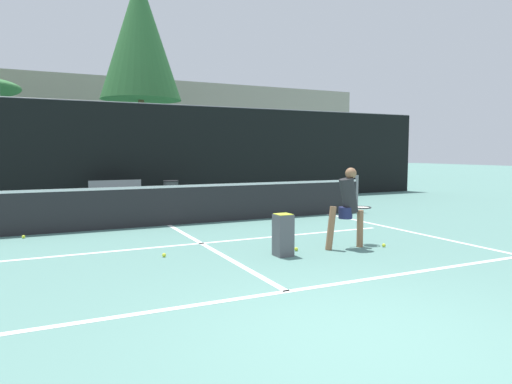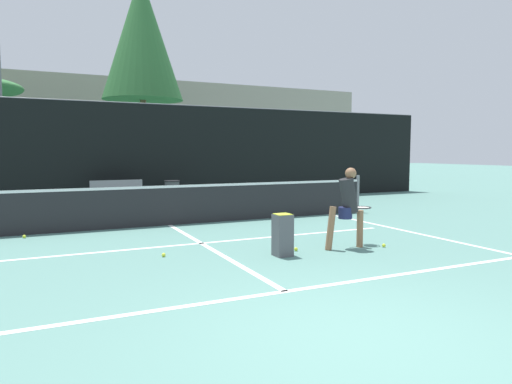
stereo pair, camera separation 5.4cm
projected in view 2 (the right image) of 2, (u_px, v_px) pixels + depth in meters
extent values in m
plane|color=slate|center=(366.00, 338.00, 4.27)|extent=(100.00, 100.00, 0.00)
cube|color=white|center=(285.00, 291.00, 5.68)|extent=(11.00, 0.10, 0.01)
cube|color=white|center=(201.00, 243.00, 8.68)|extent=(8.25, 0.10, 0.01)
cube|color=white|center=(209.00, 248.00, 8.26)|extent=(0.10, 5.70, 0.01)
cube|color=white|center=(401.00, 230.00, 10.16)|extent=(0.10, 6.70, 0.01)
cylinder|color=slate|center=(358.00, 194.00, 13.11)|extent=(0.09, 0.09, 1.07)
cube|color=#232326|center=(169.00, 205.00, 10.79)|extent=(11.00, 0.02, 0.95)
cube|color=white|center=(169.00, 187.00, 10.75)|extent=(11.00, 0.03, 0.06)
cube|color=black|center=(132.00, 154.00, 15.01)|extent=(24.00, 0.06, 3.31)
cylinder|color=slate|center=(131.00, 103.00, 14.86)|extent=(24.00, 0.04, 0.04)
cylinder|color=#8C6042|center=(360.00, 229.00, 8.32)|extent=(0.12, 0.12, 0.68)
cylinder|color=#8C6042|center=(331.00, 228.00, 8.08)|extent=(0.21, 0.13, 0.78)
cylinder|color=#1E234C|center=(345.00, 213.00, 8.17)|extent=(0.25, 0.25, 0.21)
cylinder|color=#262628|center=(348.00, 196.00, 8.17)|extent=(0.37, 0.27, 0.66)
sphere|color=#8C6042|center=(351.00, 173.00, 8.15)|extent=(0.20, 0.20, 0.20)
cylinder|color=#262628|center=(348.00, 208.00, 8.44)|extent=(0.30, 0.04, 0.03)
torus|color=#262628|center=(362.00, 207.00, 8.56)|extent=(0.36, 0.36, 0.02)
cylinder|color=beige|center=(362.00, 207.00, 8.56)|extent=(0.27, 0.27, 0.01)
sphere|color=#D1E033|center=(296.00, 249.00, 8.01)|extent=(0.07, 0.07, 0.07)
sphere|color=#D1E033|center=(24.00, 236.00, 9.21)|extent=(0.07, 0.07, 0.07)
sphere|color=#D1E033|center=(360.00, 231.00, 9.86)|extent=(0.07, 0.07, 0.07)
sphere|color=#D1E033|center=(164.00, 255.00, 7.56)|extent=(0.07, 0.07, 0.07)
sphere|color=#D1E033|center=(384.00, 245.00, 8.33)|extent=(0.07, 0.07, 0.07)
cube|color=#4C4C51|center=(283.00, 235.00, 7.61)|extent=(0.28, 0.28, 0.70)
cube|color=#D1E033|center=(283.00, 216.00, 7.58)|extent=(0.25, 0.25, 0.06)
cube|color=slate|center=(117.00, 194.00, 14.05)|extent=(1.59, 0.41, 0.04)
cube|color=slate|center=(117.00, 187.00, 14.19)|extent=(1.58, 0.09, 0.42)
cube|color=#333338|center=(96.00, 202.00, 13.82)|extent=(0.06, 0.32, 0.44)
cube|color=#333338|center=(138.00, 200.00, 14.32)|extent=(0.06, 0.32, 0.44)
cylinder|color=#3F3F42|center=(172.00, 194.00, 14.80)|extent=(0.47, 0.47, 0.77)
cylinder|color=black|center=(172.00, 181.00, 14.76)|extent=(0.50, 0.50, 0.04)
cube|color=black|center=(22.00, 187.00, 17.21)|extent=(1.82, 4.28, 0.83)
cube|color=#1E2328|center=(21.00, 169.00, 16.96)|extent=(1.53, 2.57, 0.56)
cylinder|color=black|center=(46.00, 187.00, 18.81)|extent=(0.18, 0.60, 0.60)
cylinder|color=black|center=(47.00, 192.00, 16.33)|extent=(0.18, 0.60, 0.60)
cylinder|color=brown|center=(144.00, 144.00, 21.79)|extent=(0.28, 0.28, 4.18)
cone|color=#2D6633|center=(142.00, 37.00, 21.34)|extent=(3.76, 3.76, 5.85)
cube|color=gray|center=(91.00, 130.00, 27.04)|extent=(36.00, 2.40, 6.08)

